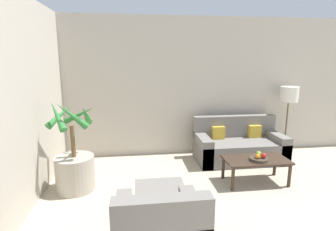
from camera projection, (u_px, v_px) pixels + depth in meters
The scene contains 10 objects.
wall_back at pixel (228, 87), 5.30m from camera, with size 8.05×0.06×2.70m.
potted_palm at pixel (75, 165), 3.80m from camera, with size 0.68×0.67×1.36m.
sofa_loveseat at pixel (239, 146), 4.98m from camera, with size 1.64×0.79×0.81m.
floor_lamp at pixel (289, 97), 5.15m from camera, with size 0.34×0.34×1.37m.
coffee_table at pixel (256, 162), 4.03m from camera, with size 0.98×0.51×0.39m.
fruit_bowl at pixel (259, 159), 3.95m from camera, with size 0.27×0.27×0.04m.
apple_red at pixel (264, 156), 3.93m from camera, with size 0.08×0.08×0.08m.
apple_green at pixel (259, 154), 4.00m from camera, with size 0.08×0.08×0.08m.
orange_fruit at pixel (258, 156), 3.92m from camera, with size 0.07×0.07×0.07m.
ottoman at pixel (160, 200), 3.22m from camera, with size 0.61×0.48×0.37m.
Camera 1 is at (-1.89, 1.15, 1.87)m, focal length 28.00 mm.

